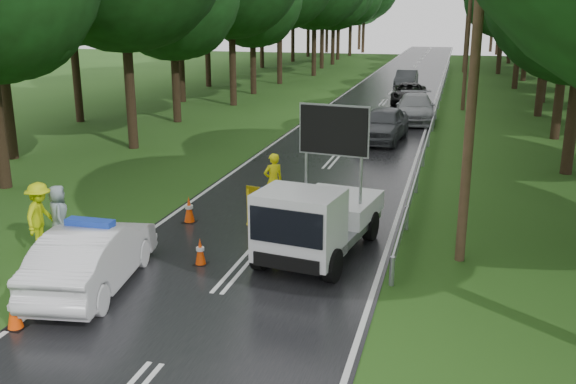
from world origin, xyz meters
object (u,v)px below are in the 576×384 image
(queue_car_second, at_px, (415,108))
(queue_car_third, at_px, (409,93))
(work_truck, at_px, (316,219))
(barrier, at_px, (292,202))
(officer, at_px, (273,181))
(queue_car_first, at_px, (383,124))
(civilian, at_px, (268,226))
(police_sedan, at_px, (93,257))
(queue_car_fourth, at_px, (406,80))

(queue_car_second, relative_size, queue_car_third, 1.08)
(work_truck, distance_m, barrier, 1.86)
(officer, xyz_separation_m, queue_car_first, (2.07, 11.78, -0.08))
(civilian, bearing_deg, queue_car_second, 56.06)
(queue_car_third, bearing_deg, queue_car_first, -93.19)
(police_sedan, height_order, officer, officer)
(officer, bearing_deg, queue_car_third, -136.25)
(barrier, height_order, queue_car_third, queue_car_third)
(queue_car_first, xyz_separation_m, queue_car_second, (1.09, 6.00, -0.05))
(civilian, xyz_separation_m, queue_car_first, (0.92, 16.25, -0.17))
(work_truck, bearing_deg, officer, 129.45)
(police_sedan, xyz_separation_m, queue_car_fourth, (3.60, 40.21, -0.00))
(queue_car_first, bearing_deg, work_truck, -84.29)
(queue_car_first, bearing_deg, queue_car_fourth, 97.10)
(police_sedan, distance_m, queue_car_second, 25.21)
(queue_car_first, bearing_deg, civilian, -88.02)
(police_sedan, distance_m, civilian, 4.14)
(queue_car_first, xyz_separation_m, queue_car_third, (0.17, 13.27, -0.14))
(civilian, height_order, queue_car_third, civilian)
(queue_car_fourth, bearing_deg, officer, -91.68)
(officer, distance_m, civilian, 4.62)
(queue_car_third, bearing_deg, barrier, -94.71)
(barrier, bearing_deg, police_sedan, -112.90)
(police_sedan, distance_m, barrier, 5.79)
(work_truck, distance_m, queue_car_fourth, 37.09)
(queue_car_first, bearing_deg, queue_car_third, 94.49)
(barrier, distance_m, officer, 2.46)
(civilian, bearing_deg, officer, 75.61)
(queue_car_second, bearing_deg, queue_car_fourth, 92.58)
(work_truck, xyz_separation_m, queue_car_third, (0.04, 28.77, -0.33))
(queue_car_first, bearing_deg, police_sedan, -97.81)
(officer, bearing_deg, civilian, 63.23)
(civilian, bearing_deg, queue_car_first, 57.99)
(queue_car_fourth, bearing_deg, work_truck, -88.05)
(queue_car_second, bearing_deg, civilian, -99.17)
(barrier, bearing_deg, queue_car_first, 99.50)
(queue_car_second, distance_m, queue_car_fourth, 15.69)
(police_sedan, bearing_deg, queue_car_first, -111.75)
(barrier, bearing_deg, queue_car_third, 100.94)
(officer, distance_m, queue_car_second, 18.06)
(work_truck, height_order, civilian, work_truck)
(barrier, height_order, officer, officer)
(work_truck, relative_size, officer, 2.73)
(police_sedan, bearing_deg, work_truck, -153.55)
(queue_car_second, distance_m, queue_car_third, 7.33)
(civilian, distance_m, queue_car_second, 22.34)
(barrier, bearing_deg, queue_car_fourth, 102.89)
(barrier, height_order, queue_car_first, queue_car_first)
(barrier, xyz_separation_m, civilian, (-0.02, -2.30, 0.07))
(police_sedan, height_order, queue_car_fourth, police_sedan)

